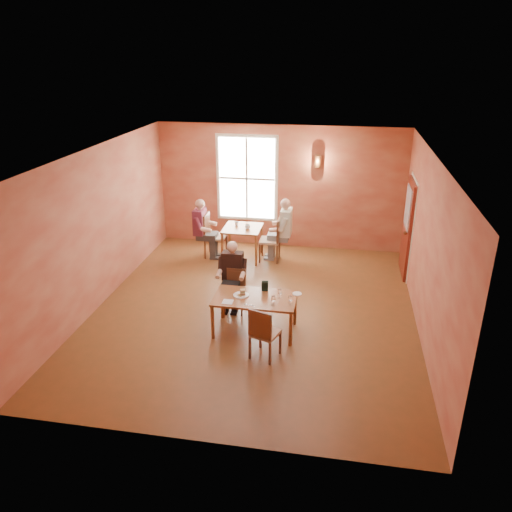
% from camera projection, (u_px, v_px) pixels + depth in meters
% --- Properties ---
extents(ground, '(6.00, 7.00, 0.01)m').
position_uv_depth(ground, '(254.00, 310.00, 9.55)').
color(ground, brown).
rests_on(ground, ground).
extents(wall_back, '(6.00, 0.04, 3.00)m').
position_uv_depth(wall_back, '(280.00, 187.00, 12.15)').
color(wall_back, brown).
rests_on(wall_back, ground).
extents(wall_front, '(6.00, 0.04, 3.00)m').
position_uv_depth(wall_front, '(201.00, 342.00, 5.79)').
color(wall_front, brown).
rests_on(wall_front, ground).
extents(wall_left, '(0.04, 7.00, 3.00)m').
position_uv_depth(wall_left, '(99.00, 228.00, 9.45)').
color(wall_left, brown).
rests_on(wall_left, ground).
extents(wall_right, '(0.04, 7.00, 3.00)m').
position_uv_depth(wall_right, '(427.00, 248.00, 8.49)').
color(wall_right, brown).
rests_on(wall_right, ground).
extents(ceiling, '(6.00, 7.00, 0.04)m').
position_uv_depth(ceiling, '(254.00, 154.00, 8.39)').
color(ceiling, white).
rests_on(ceiling, wall_back).
extents(window, '(1.36, 0.10, 1.96)m').
position_uv_depth(window, '(247.00, 179.00, 12.15)').
color(window, white).
rests_on(window, wall_back).
extents(door, '(0.12, 1.04, 2.10)m').
position_uv_depth(door, '(407.00, 228.00, 10.76)').
color(door, maroon).
rests_on(door, ground).
extents(wall_sconce, '(0.16, 0.16, 0.28)m').
position_uv_depth(wall_sconce, '(318.00, 161.00, 11.64)').
color(wall_sconce, brown).
rests_on(wall_sconce, wall_back).
extents(main_table, '(1.42, 0.80, 0.67)m').
position_uv_depth(main_table, '(255.00, 314.00, 8.73)').
color(main_table, brown).
rests_on(main_table, ground).
extents(chair_diner_main, '(0.36, 0.36, 0.82)m').
position_uv_depth(chair_diner_main, '(235.00, 292.00, 9.37)').
color(chair_diner_main, '#3B2713').
rests_on(chair_diner_main, ground).
extents(diner_main, '(0.51, 0.51, 1.28)m').
position_uv_depth(diner_main, '(234.00, 281.00, 9.26)').
color(diner_main, '#3B2C22').
rests_on(diner_main, ground).
extents(chair_empty, '(0.51, 0.51, 0.91)m').
position_uv_depth(chair_empty, '(265.00, 332.00, 7.97)').
color(chair_empty, brown).
rests_on(chair_empty, ground).
extents(plate_food, '(0.30, 0.30, 0.04)m').
position_uv_depth(plate_food, '(241.00, 295.00, 8.66)').
color(plate_food, silver).
rests_on(plate_food, main_table).
extents(sandwich, '(0.11, 0.10, 0.10)m').
position_uv_depth(sandwich, '(243.00, 293.00, 8.65)').
color(sandwich, tan).
rests_on(sandwich, main_table).
extents(goblet_a, '(0.08, 0.08, 0.17)m').
position_uv_depth(goblet_a, '(280.00, 293.00, 8.57)').
color(goblet_a, silver).
rests_on(goblet_a, main_table).
extents(goblet_b, '(0.09, 0.09, 0.17)m').
position_uv_depth(goblet_b, '(290.00, 300.00, 8.34)').
color(goblet_b, white).
rests_on(goblet_b, main_table).
extents(goblet_c, '(0.08, 0.08, 0.18)m').
position_uv_depth(goblet_c, '(273.00, 300.00, 8.33)').
color(goblet_c, white).
rests_on(goblet_c, main_table).
extents(menu_stand, '(0.12, 0.07, 0.19)m').
position_uv_depth(menu_stand, '(265.00, 286.00, 8.80)').
color(menu_stand, black).
rests_on(menu_stand, main_table).
extents(knife, '(0.18, 0.05, 0.00)m').
position_uv_depth(knife, '(249.00, 305.00, 8.35)').
color(knife, silver).
rests_on(knife, main_table).
extents(napkin, '(0.18, 0.18, 0.01)m').
position_uv_depth(napkin, '(228.00, 302.00, 8.46)').
color(napkin, white).
rests_on(napkin, main_table).
extents(side_plate, '(0.20, 0.20, 0.01)m').
position_uv_depth(side_plate, '(297.00, 294.00, 8.72)').
color(side_plate, silver).
rests_on(side_plate, main_table).
extents(second_table, '(0.87, 0.87, 0.77)m').
position_uv_depth(second_table, '(243.00, 243.00, 11.79)').
color(second_table, brown).
rests_on(second_table, ground).
extents(chair_diner_white, '(0.46, 0.46, 1.03)m').
position_uv_depth(chair_diner_white, '(270.00, 239.00, 11.63)').
color(chair_diner_white, '#532A11').
rests_on(chair_diner_white, ground).
extents(diner_white, '(0.57, 0.57, 1.43)m').
position_uv_depth(diner_white, '(271.00, 231.00, 11.55)').
color(diner_white, silver).
rests_on(diner_white, ground).
extents(chair_diner_maroon, '(0.47, 0.47, 1.06)m').
position_uv_depth(chair_diner_maroon, '(216.00, 235.00, 11.83)').
color(chair_diner_maroon, brown).
rests_on(chair_diner_maroon, ground).
extents(diner_maroon, '(0.55, 0.55, 1.38)m').
position_uv_depth(diner_maroon, '(214.00, 229.00, 11.78)').
color(diner_maroon, '#5A1520').
rests_on(diner_maroon, ground).
extents(cup_a, '(0.16, 0.16, 0.10)m').
position_uv_depth(cup_a, '(248.00, 227.00, 11.53)').
color(cup_a, white).
rests_on(cup_a, second_table).
extents(cup_b, '(0.12, 0.12, 0.09)m').
position_uv_depth(cup_b, '(237.00, 224.00, 11.75)').
color(cup_b, white).
rests_on(cup_b, second_table).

